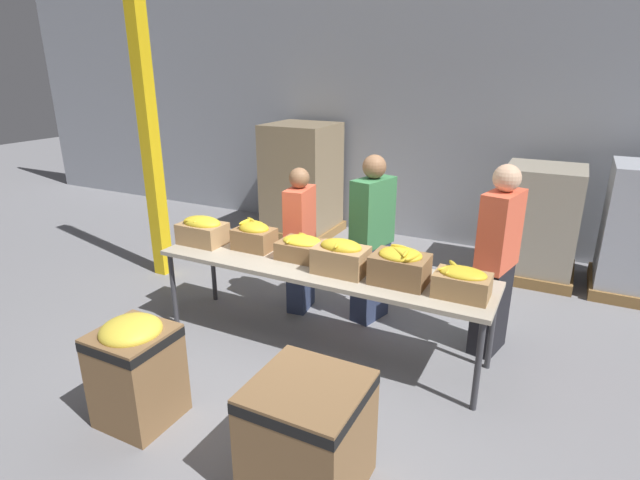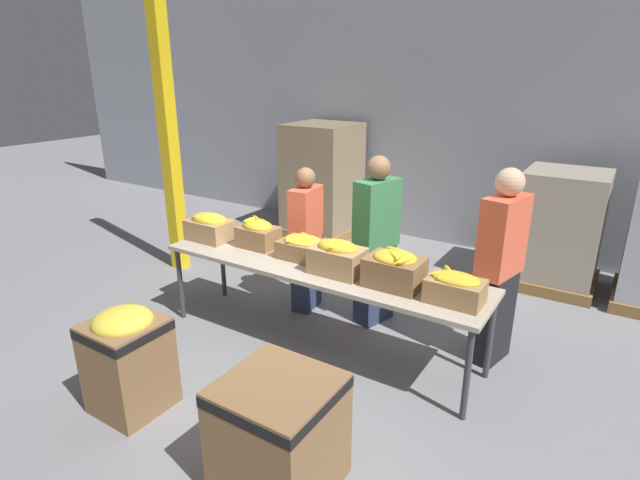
# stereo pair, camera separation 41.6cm
# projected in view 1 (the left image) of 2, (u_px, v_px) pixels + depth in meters

# --- Properties ---
(ground_plane) EXTENTS (30.00, 30.00, 0.00)m
(ground_plane) POSITION_uv_depth(u_px,v_px,m) (320.00, 344.00, 4.73)
(ground_plane) COLOR gray
(wall_back) EXTENTS (16.00, 0.08, 4.00)m
(wall_back) POSITION_uv_depth(u_px,v_px,m) (432.00, 102.00, 6.96)
(wall_back) COLOR #9399A3
(wall_back) RESTS_ON ground_plane
(sorting_table) EXTENTS (3.08, 0.75, 0.80)m
(sorting_table) POSITION_uv_depth(u_px,v_px,m) (320.00, 270.00, 4.48)
(sorting_table) COLOR #B2A893
(sorting_table) RESTS_ON ground_plane
(banana_box_0) EXTENTS (0.45, 0.31, 0.28)m
(banana_box_0) POSITION_uv_depth(u_px,v_px,m) (202.00, 230.00, 4.97)
(banana_box_0) COLOR tan
(banana_box_0) RESTS_ON sorting_table
(banana_box_1) EXTENTS (0.38, 0.28, 0.28)m
(banana_box_1) POSITION_uv_depth(u_px,v_px,m) (254.00, 235.00, 4.81)
(banana_box_1) COLOR olive
(banana_box_1) RESTS_ON sorting_table
(banana_box_2) EXTENTS (0.43, 0.32, 0.22)m
(banana_box_2) POSITION_uv_depth(u_px,v_px,m) (302.00, 247.00, 4.59)
(banana_box_2) COLOR olive
(banana_box_2) RESTS_ON sorting_table
(banana_box_3) EXTENTS (0.45, 0.30, 0.30)m
(banana_box_3) POSITION_uv_depth(u_px,v_px,m) (341.00, 256.00, 4.26)
(banana_box_3) COLOR tan
(banana_box_3) RESTS_ON sorting_table
(banana_box_4) EXTENTS (0.45, 0.33, 0.31)m
(banana_box_4) POSITION_uv_depth(u_px,v_px,m) (400.00, 266.00, 4.06)
(banana_box_4) COLOR olive
(banana_box_4) RESTS_ON sorting_table
(banana_box_5) EXTENTS (0.42, 0.31, 0.24)m
(banana_box_5) POSITION_uv_depth(u_px,v_px,m) (462.00, 282.00, 3.83)
(banana_box_5) COLOR #A37A4C
(banana_box_5) RESTS_ON sorting_table
(volunteer_0) EXTENTS (0.33, 0.50, 1.73)m
(volunteer_0) POSITION_uv_depth(u_px,v_px,m) (496.00, 263.00, 4.36)
(volunteer_0) COLOR black
(volunteer_0) RESTS_ON ground_plane
(volunteer_1) EXTENTS (0.34, 0.50, 1.70)m
(volunteer_1) POSITION_uv_depth(u_px,v_px,m) (372.00, 241.00, 4.95)
(volunteer_1) COLOR #2D3856
(volunteer_1) RESTS_ON ground_plane
(volunteer_2) EXTENTS (0.26, 0.43, 1.54)m
(volunteer_2) POSITION_uv_depth(u_px,v_px,m) (300.00, 241.00, 5.18)
(volunteer_2) COLOR #2D3856
(volunteer_2) RESTS_ON ground_plane
(donation_bin_0) EXTENTS (0.51, 0.51, 0.83)m
(donation_bin_0) POSITION_uv_depth(u_px,v_px,m) (136.00, 367.00, 3.59)
(donation_bin_0) COLOR olive
(donation_bin_0) RESTS_ON ground_plane
(donation_bin_1) EXTENTS (0.66, 0.66, 0.75)m
(donation_bin_1) POSITION_uv_depth(u_px,v_px,m) (308.00, 433.00, 3.01)
(donation_bin_1) COLOR olive
(donation_bin_1) RESTS_ON ground_plane
(support_pillar) EXTENTS (0.17, 0.17, 4.00)m
(support_pillar) POSITION_uv_depth(u_px,v_px,m) (147.00, 111.00, 5.70)
(support_pillar) COLOR yellow
(support_pillar) RESTS_ON ground_plane
(pallet_stack_0) EXTENTS (1.04, 1.04, 1.68)m
(pallet_stack_0) POSITION_uv_depth(u_px,v_px,m) (302.00, 181.00, 7.56)
(pallet_stack_0) COLOR olive
(pallet_stack_0) RESTS_ON ground_plane
(pallet_stack_2) EXTENTS (0.94, 0.94, 1.38)m
(pallet_stack_2) POSITION_uv_depth(u_px,v_px,m) (539.00, 224.00, 6.04)
(pallet_stack_2) COLOR olive
(pallet_stack_2) RESTS_ON ground_plane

